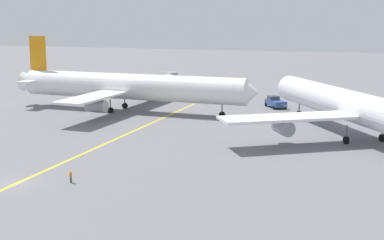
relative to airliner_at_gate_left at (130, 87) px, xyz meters
name	(u,v)px	position (x,y,z in m)	size (l,w,h in m)	color
ground_plane	(16,183)	(11.22, -53.91, -5.62)	(600.00, 600.00, 0.00)	slate
taxiway_stripe	(61,164)	(11.16, -43.91, -5.61)	(0.50, 120.00, 0.01)	yellow
airliner_at_gate_left	(130,87)	(0.00, 0.00, 0.00)	(58.74, 44.87, 16.72)	white
airliner_being_pushed	(356,108)	(49.63, -11.61, -0.13)	(44.65, 52.56, 16.39)	white
pushback_tug	(275,102)	(29.49, 17.27, -4.38)	(6.91, 8.50, 2.92)	#2D4C8C
ground_crew_marshaller_foreground	(71,176)	(17.74, -51.31, -4.78)	(0.43, 0.40, 1.61)	#4C4C51
jet_bridge	(162,81)	(-4.31, 27.53, -1.79)	(4.70, 21.53, 5.61)	#B7B7BC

